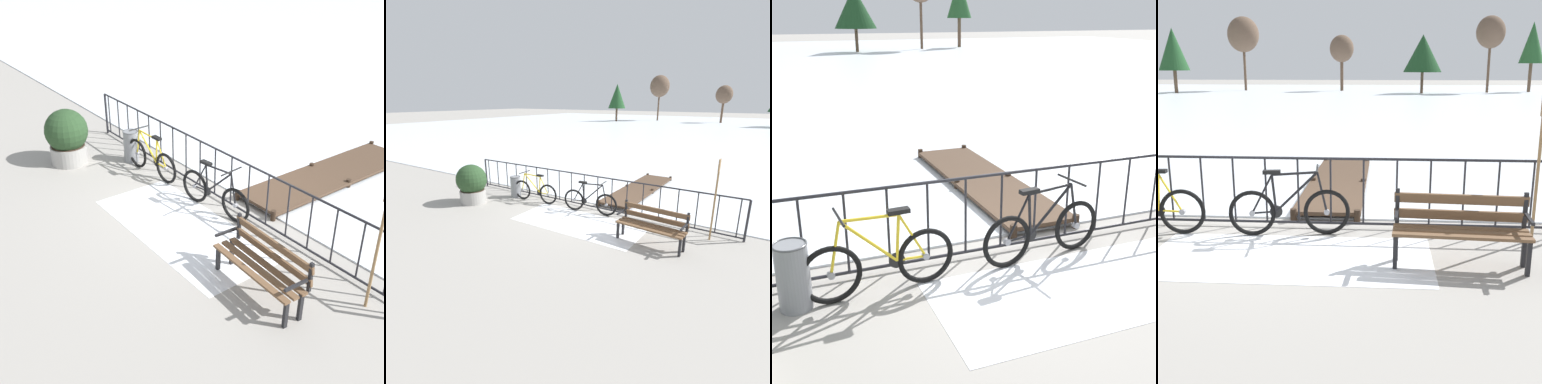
{
  "view_description": "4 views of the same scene",
  "coord_description": "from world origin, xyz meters",
  "views": [
    {
      "loc": [
        6.6,
        -5.47,
        4.61
      ],
      "look_at": [
        0.39,
        -0.85,
        0.55
      ],
      "focal_mm": 45.56,
      "sensor_mm": 36.0,
      "label": 1
    },
    {
      "loc": [
        4.76,
        -7.64,
        3.25
      ],
      "look_at": [
        -0.14,
        -0.14,
        0.51
      ],
      "focal_mm": 28.27,
      "sensor_mm": 36.0,
      "label": 2
    },
    {
      "loc": [
        -2.59,
        -5.29,
        2.88
      ],
      "look_at": [
        -0.49,
        0.02,
        0.87
      ],
      "focal_mm": 47.23,
      "sensor_mm": 36.0,
      "label": 3
    },
    {
      "loc": [
        1.73,
        -6.91,
        2.34
      ],
      "look_at": [
        1.27,
        -0.43,
        0.67
      ],
      "focal_mm": 45.91,
      "sensor_mm": 36.0,
      "label": 4
    }
  ],
  "objects": [
    {
      "name": "railing_fence",
      "position": [
        -0.0,
        0.0,
        0.56
      ],
      "size": [
        9.06,
        0.06,
        1.07
      ],
      "color": "#232328",
      "rests_on": "ground"
    },
    {
      "name": "ground_plane",
      "position": [
        0.0,
        0.0,
        0.0
      ],
      "size": [
        160.0,
        160.0,
        0.0
      ],
      "primitive_type": "plane",
      "color": "#9E9991"
    },
    {
      "name": "bicycle_second",
      "position": [
        -1.64,
        -0.44,
        0.37
      ],
      "size": [
        1.71,
        0.52,
        0.97
      ],
      "color": "black",
      "rests_on": "ground"
    },
    {
      "name": "wooden_dock",
      "position": [
        0.84,
        2.47,
        0.12
      ],
      "size": [
        1.1,
        4.44,
        0.2
      ],
      "color": "#4C3828",
      "rests_on": "ground"
    },
    {
      "name": "trash_bin",
      "position": [
        -2.54,
        -0.41,
        0.37
      ],
      "size": [
        0.35,
        0.35,
        0.73
      ],
      "color": "gray",
      "rests_on": "ground"
    },
    {
      "name": "tree_centre",
      "position": [
        4.92,
        37.14,
        3.39
      ],
      "size": [
        3.31,
        3.31,
        4.96
      ],
      "color": "brown",
      "rests_on": "ground"
    },
    {
      "name": "snow_patch",
      "position": [
        0.56,
        -1.2,
        0.0
      ],
      "size": [
        3.58,
        1.59,
        0.01
      ],
      "primitive_type": "cube",
      "color": "white",
      "rests_on": "ground"
    },
    {
      "name": "bicycle_near_railing",
      "position": [
        0.41,
        -0.34,
        0.37
      ],
      "size": [
        1.71,
        0.52,
        0.97
      ],
      "color": "black",
      "rests_on": "ground"
    },
    {
      "name": "frozen_pond",
      "position": [
        0.0,
        28.4,
        0.01
      ],
      "size": [
        80.0,
        56.0,
        0.03
      ],
      "primitive_type": "cube",
      "color": "silver",
      "rests_on": "ground"
    }
  ]
}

